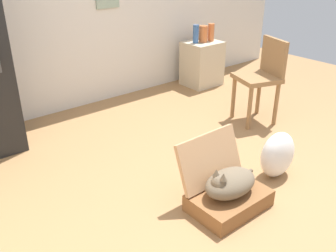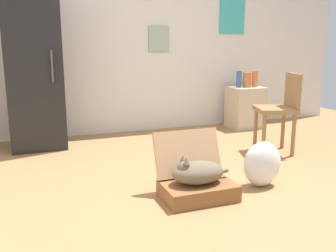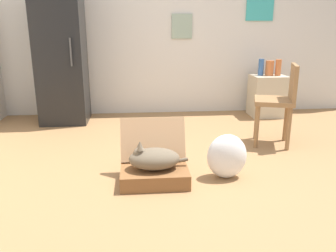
# 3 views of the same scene
# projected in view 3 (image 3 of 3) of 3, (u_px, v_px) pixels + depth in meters

# --- Properties ---
(ground_plane) EXTENTS (7.68, 7.68, 0.00)m
(ground_plane) POSITION_uv_depth(u_px,v_px,m) (187.00, 168.00, 3.27)
(ground_plane) COLOR #9E7247
(ground_plane) RESTS_ON ground
(wall_back) EXTENTS (6.40, 0.15, 2.60)m
(wall_back) POSITION_uv_depth(u_px,v_px,m) (166.00, 25.00, 5.07)
(wall_back) COLOR silver
(wall_back) RESTS_ON ground
(suitcase_base) EXTENTS (0.57, 0.39, 0.13)m
(suitcase_base) POSITION_uv_depth(u_px,v_px,m) (155.00, 176.00, 2.94)
(suitcase_base) COLOR brown
(suitcase_base) RESTS_ON ground
(suitcase_lid) EXTENTS (0.57, 0.18, 0.38)m
(suitcase_lid) POSITION_uv_depth(u_px,v_px,m) (153.00, 139.00, 3.07)
(suitcase_lid) COLOR tan
(suitcase_lid) RESTS_ON suitcase_base
(cat) EXTENTS (0.51, 0.28, 0.24)m
(cat) POSITION_uv_depth(u_px,v_px,m) (153.00, 158.00, 2.90)
(cat) COLOR brown
(cat) RESTS_ON suitcase_base
(plastic_bag_white) EXTENTS (0.35, 0.22, 0.40)m
(plastic_bag_white) POSITION_uv_depth(u_px,v_px,m) (227.00, 156.00, 3.01)
(plastic_bag_white) COLOR white
(plastic_bag_white) RESTS_ON ground
(refrigerator) EXTENTS (0.62, 0.61, 1.78)m
(refrigerator) POSITION_uv_depth(u_px,v_px,m) (61.00, 57.00, 4.62)
(refrigerator) COLOR black
(refrigerator) RESTS_ON ground
(side_table) EXTENTS (0.48, 0.41, 0.60)m
(side_table) POSITION_uv_depth(u_px,v_px,m) (267.00, 96.00, 5.08)
(side_table) COLOR beige
(side_table) RESTS_ON ground
(vase_tall) EXTENTS (0.08, 0.08, 0.24)m
(vase_tall) POSITION_uv_depth(u_px,v_px,m) (261.00, 67.00, 4.97)
(vase_tall) COLOR #38609E
(vase_tall) RESTS_ON side_table
(vase_short) EXTENTS (0.08, 0.08, 0.23)m
(vase_short) POSITION_uv_depth(u_px,v_px,m) (278.00, 68.00, 4.95)
(vase_short) COLOR #CC6B38
(vase_short) RESTS_ON side_table
(vase_round) EXTENTS (0.12, 0.12, 0.21)m
(vase_round) POSITION_uv_depth(u_px,v_px,m) (269.00, 68.00, 4.96)
(vase_round) COLOR #CC6B38
(vase_round) RESTS_ON side_table
(chair) EXTENTS (0.52, 0.52, 0.90)m
(chair) POSITION_uv_depth(u_px,v_px,m) (280.00, 100.00, 3.77)
(chair) COLOR olive
(chair) RESTS_ON ground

